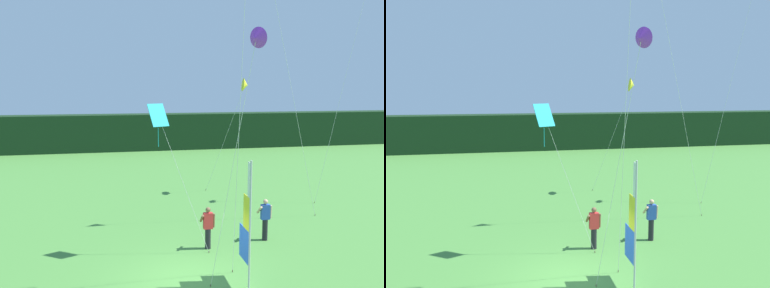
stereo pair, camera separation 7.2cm
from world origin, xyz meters
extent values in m
plane|color=#478438|center=(0.00, 0.00, 0.00)|extent=(120.00, 120.00, 0.00)
cube|color=black|center=(0.00, 27.99, 1.75)|extent=(80.00, 2.40, 3.50)
cylinder|color=#B7B7BC|center=(1.80, -0.94, 2.04)|extent=(0.06, 0.06, 4.09)
cube|color=blue|center=(1.80, -0.43, 1.28)|extent=(0.02, 0.97, 1.09)
cube|color=yellow|center=(1.80, -0.61, 2.37)|extent=(0.02, 0.60, 1.09)
cube|color=white|center=(1.80, -0.79, 3.46)|extent=(0.02, 0.23, 1.09)
cylinder|color=black|center=(1.30, 2.48, 0.40)|extent=(0.22, 0.22, 0.81)
cube|color=red|center=(1.30, 2.48, 1.12)|extent=(0.36, 0.20, 0.63)
sphere|color=brown|center=(1.30, 2.48, 1.56)|extent=(0.20, 0.20, 0.20)
cylinder|color=brown|center=(1.07, 2.54, 1.21)|extent=(0.09, 0.48, 0.42)
cylinder|color=brown|center=(1.53, 2.49, 1.11)|extent=(0.09, 0.14, 0.56)
cylinder|color=black|center=(3.80, 2.90, 0.44)|extent=(0.22, 0.22, 0.89)
cube|color=#284CA8|center=(3.80, 2.90, 1.19)|extent=(0.36, 0.20, 0.62)
sphere|color=tan|center=(3.80, 2.90, 1.62)|extent=(0.20, 0.20, 0.20)
cylinder|color=tan|center=(3.57, 2.96, 1.28)|extent=(0.09, 0.48, 0.42)
cylinder|color=tan|center=(4.03, 2.91, 1.18)|extent=(0.09, 0.14, 0.56)
cylinder|color=brown|center=(1.65, 0.30, 0.04)|extent=(0.03, 0.03, 0.08)
cylinder|color=silver|center=(1.62, -0.25, 4.86)|extent=(0.07, 1.12, 9.71)
cylinder|color=brown|center=(3.25, 11.22, 0.04)|extent=(0.03, 0.03, 0.08)
cylinder|color=silver|center=(4.29, 10.80, 3.16)|extent=(2.10, 0.85, 6.32)
cone|color=yellow|center=(5.34, 10.39, 6.31)|extent=(0.47, 0.81, 0.80)
cylinder|color=brown|center=(8.40, 7.45, 0.04)|extent=(0.03, 0.03, 0.08)
cylinder|color=silver|center=(9.71, 7.58, 5.74)|extent=(2.64, 0.26, 11.48)
cylinder|color=brown|center=(0.67, -0.53, 0.04)|extent=(0.03, 0.03, 0.08)
cylinder|color=silver|center=(1.14, -1.09, 3.79)|extent=(0.96, 1.14, 7.58)
cone|color=purple|center=(1.61, -1.66, 7.58)|extent=(0.55, 0.63, 0.59)
cylinder|color=brown|center=(1.24, 2.06, 0.04)|extent=(0.03, 0.03, 0.08)
cylinder|color=silver|center=(0.32, 2.23, 2.62)|extent=(1.85, 0.37, 5.24)
cube|color=#23B2C6|center=(-0.60, 2.41, 5.24)|extent=(0.80, 0.70, 0.81)
cylinder|color=#23B2C6|center=(-0.60, 2.41, 4.43)|extent=(0.02, 0.02, 0.70)
cylinder|color=brown|center=(7.39, 5.46, 0.04)|extent=(0.03, 0.03, 0.08)
cylinder|color=silver|center=(6.00, 5.24, 5.48)|extent=(2.80, 0.44, 10.96)
camera|label=1|loc=(-2.29, -12.51, 6.32)|focal=38.76mm
camera|label=2|loc=(-2.22, -12.53, 6.32)|focal=38.76mm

